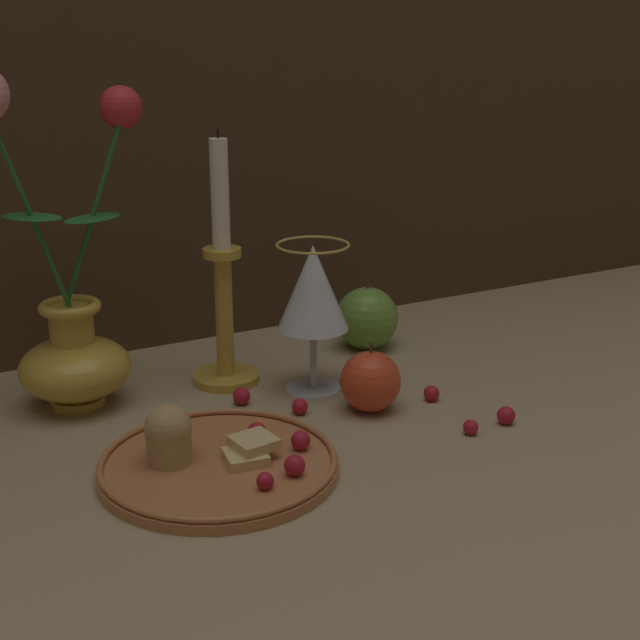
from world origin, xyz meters
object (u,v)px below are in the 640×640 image
at_px(vase, 67,316).
at_px(apple_beside_vase, 367,318).
at_px(apple_near_glass, 370,381).
at_px(plate_with_pastries, 214,459).
at_px(wine_glass, 313,292).
at_px(candlestick, 224,299).

distance_m(vase, apple_beside_vase, 0.39).
relative_size(vase, apple_near_glass, 4.64).
distance_m(plate_with_pastries, apple_near_glass, 0.21).
relative_size(vase, plate_with_pastries, 1.61).
bearing_deg(vase, plate_with_pastries, -70.50).
xyz_separation_m(apple_beside_vase, apple_near_glass, (-0.10, -0.17, -0.01)).
bearing_deg(wine_glass, plate_with_pastries, -142.87).
relative_size(vase, wine_glass, 2.12).
relative_size(plate_with_pastries, apple_beside_vase, 2.45).
height_order(vase, apple_beside_vase, vase).
relative_size(candlestick, apple_beside_vase, 3.16).
bearing_deg(vase, apple_beside_vase, 0.61).
bearing_deg(plate_with_pastries, apple_near_glass, 14.24).
distance_m(wine_glass, candlestick, 0.11).
relative_size(vase, candlestick, 1.24).
relative_size(wine_glass, apple_near_glass, 2.19).
distance_m(plate_with_pastries, wine_glass, 0.25).
bearing_deg(candlestick, apple_near_glass, -54.63).
distance_m(wine_glass, apple_near_glass, 0.12).
height_order(vase, apple_near_glass, vase).
xyz_separation_m(wine_glass, candlestick, (-0.08, 0.07, -0.01)).
distance_m(candlestick, apple_beside_vase, 0.22).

